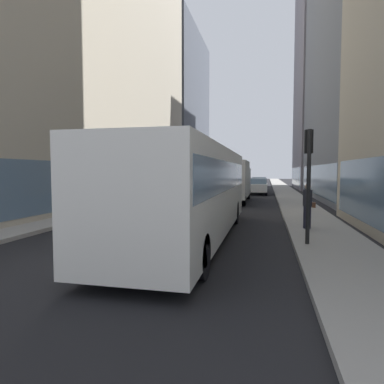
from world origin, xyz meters
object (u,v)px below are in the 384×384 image
Objects in this scene: box_truck at (233,180)px; traffic_light_near at (309,167)px; car_white_van at (258,186)px; car_blue_hatchback at (259,184)px; transit_bus at (192,187)px; car_silver_sedan at (215,183)px; dalmatian_dog at (79,251)px; pedestrian_with_handbag at (308,206)px.

box_truck is 2.21× the size of traffic_light_near.
car_blue_hatchback is at bearing 90.00° from car_white_van.
transit_bus is 3.81m from traffic_light_near.
car_silver_sedan is 17.93m from box_truck.
car_blue_hatchback is 4.13× the size of dalmatian_dog.
transit_bus is at bearing -93.23° from car_blue_hatchback.
pedestrian_with_handbag is (2.41, -26.23, 0.19)m from car_blue_hatchback.
car_white_van is 4.85× the size of dalmatian_dog.
dalmatian_dog is at bearing -95.71° from car_blue_hatchback.
traffic_light_near reaches higher than box_truck.
car_blue_hatchback is 14.70m from box_truck.
pedestrian_with_handbag is at bearing -70.98° from box_truck.
traffic_light_near is (3.70, -14.35, 0.77)m from box_truck.
car_white_van is at bearing -57.07° from car_silver_sedan.
pedestrian_with_handbag is (4.01, -11.65, -0.65)m from box_truck.
transit_bus is at bearing -94.06° from car_white_van.
transit_bus is 6.82× the size of pedestrian_with_handbag.
transit_bus is 11.98× the size of dalmatian_dog.
car_white_van is (1.60, 22.55, -0.95)m from transit_bus.
dalmatian_dog is at bearing -96.93° from car_white_van.
transit_bus reaches higher than pedestrian_with_handbag.
car_white_van is 8.99m from box_truck.
car_white_van is at bearing 83.07° from dalmatian_dog.
car_blue_hatchback is at bearing 95.26° from pedestrian_with_handbag.
car_silver_sedan is 4.08× the size of dalmatian_dog.
car_silver_sedan is 2.32× the size of pedestrian_with_handbag.
pedestrian_with_handbag is 0.50× the size of traffic_light_near.
car_silver_sedan is 35.58m from dalmatian_dog.
car_blue_hatchback and car_white_van have the same top height.
car_white_van is at bearing 96.73° from pedestrian_with_handbag.
transit_bus reaches higher than dalmatian_dog.
box_truck is at bearing -77.09° from car_silver_sedan.
box_truck is 18.17m from dalmatian_dog.
transit_bus is 2.90× the size of car_blue_hatchback.
box_truck is at bearing 109.02° from pedestrian_with_handbag.
car_silver_sedan is 0.52× the size of box_truck.
transit_bus is 2.94× the size of car_silver_sedan.
transit_bus is 4.79m from dalmatian_dog.
car_silver_sedan is at bearing 103.61° from traffic_light_near.
car_blue_hatchback is 1.01× the size of car_silver_sedan.
pedestrian_with_handbag reaches higher than dalmatian_dog.
transit_bus is 1.54× the size of box_truck.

